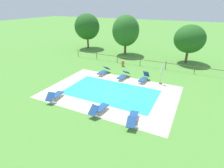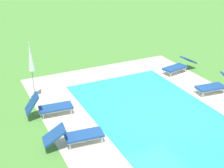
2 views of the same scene
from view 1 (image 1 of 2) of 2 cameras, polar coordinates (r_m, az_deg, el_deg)
The scene contains 16 objects.
ground_plane at distance 16.97m, azimuth -0.36°, elevation -2.55°, with size 160.00×160.00×0.00m, color #518E38.
pool_deck_paving at distance 16.96m, azimuth -0.36°, elevation -2.54°, with size 12.05×8.31×0.01m, color beige.
swimming_pool_water at distance 16.96m, azimuth -0.36°, elevation -2.54°, with size 8.52×4.77×0.01m, color #2DB7C6.
pool_coping_rim at distance 16.96m, azimuth -0.36°, elevation -2.52°, with size 9.00×5.25×0.01m.
sun_lounger_north_near_steps at distance 19.84m, azimuth 3.56°, elevation 2.68°, with size 0.81×2.08×0.79m.
sun_lounger_north_mid at distance 12.83m, azimuth 6.63°, elevation -10.64°, with size 0.99×2.14×0.74m.
sun_lounger_north_far at distance 21.11m, azimuth -2.73°, elevation 4.08°, with size 0.79×2.07×0.81m.
sun_lounger_north_end at distance 19.37m, azimuth 10.10°, elevation 1.90°, with size 0.76×1.86×1.02m.
sun_lounger_south_mid at distance 13.77m, azimuth -4.12°, elevation -7.75°, with size 0.79×2.01×0.89m.
sun_lounger_south_end at distance 16.34m, azimuth -17.66°, elevation -3.44°, with size 0.89×2.03×0.89m.
patio_umbrella_closed_row_west at distance 18.71m, azimuth 15.71°, elevation 4.82°, with size 0.32×0.32×2.54m.
terracotta_urn_near_fence at distance 23.83m, azimuth 3.46°, elevation 6.59°, with size 0.45×0.45×0.78m.
perimeter_fence at distance 24.28m, azimuth 8.96°, elevation 7.35°, with size 20.24×0.08×1.05m.
tree_far_west at distance 26.76m, azimuth 23.44°, elevation 12.99°, with size 4.08×4.08×5.14m.
tree_west_mid at distance 29.06m, azimuth 4.38°, elevation 16.52°, with size 4.17×4.17×6.11m.
tree_centre at distance 33.64m, azimuth -7.92°, elevation 17.60°, with size 4.39×4.39×6.08m.
Camera 1 is at (6.78, -13.51, 7.69)m, focal length 28.76 mm.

